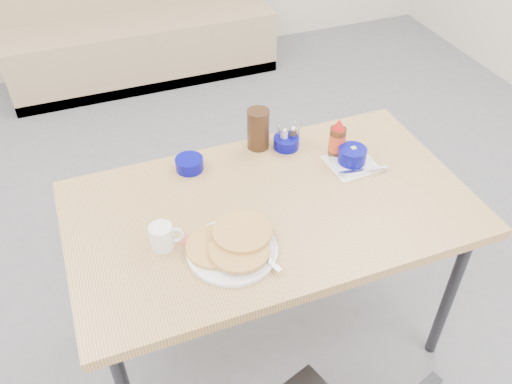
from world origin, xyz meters
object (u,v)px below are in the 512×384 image
object	(u,v)px
booth_bench	(139,29)
amber_tumbler	(258,129)
creamer_bowl	(189,164)
syrup_bottle	(337,140)
dining_table	(271,218)
pancake_plate	(233,247)
condiment_caddy	(288,138)
grits_setting	(352,158)
coffee_mug	(163,236)
butter_bowl	(286,142)

from	to	relation	value
booth_bench	amber_tumbler	xyz separation A→B (m)	(0.08, -2.19, 0.49)
creamer_bowl	syrup_bottle	size ratio (longest dim) A/B	0.64
dining_table	pancake_plate	xyz separation A→B (m)	(-0.20, -0.16, 0.08)
creamer_bowl	condiment_caddy	distance (m)	0.41
dining_table	creamer_bowl	size ratio (longest dim) A/B	13.33
grits_setting	condiment_caddy	distance (m)	0.26
dining_table	syrup_bottle	size ratio (longest dim) A/B	8.50
grits_setting	syrup_bottle	distance (m)	0.09
creamer_bowl	syrup_bottle	bearing A→B (deg)	-12.16
coffee_mug	grits_setting	xyz separation A→B (m)	(0.77, 0.16, -0.01)
booth_bench	dining_table	xyz separation A→B (m)	(0.00, -2.53, 0.35)
booth_bench	syrup_bottle	distance (m)	2.43
pancake_plate	butter_bowl	xyz separation A→B (m)	(0.38, 0.45, 0.00)
syrup_bottle	coffee_mug	bearing A→B (deg)	-162.16
dining_table	creamer_bowl	world-z (taller)	creamer_bowl
creamer_bowl	grits_setting	bearing A→B (deg)	-18.24
booth_bench	creamer_bowl	world-z (taller)	booth_bench
butter_bowl	coffee_mug	bearing A→B (deg)	-148.48
pancake_plate	creamer_bowl	world-z (taller)	pancake_plate
booth_bench	syrup_bottle	bearing A→B (deg)	-81.73
condiment_caddy	butter_bowl	bearing A→B (deg)	-154.87
syrup_bottle	grits_setting	bearing A→B (deg)	-67.72
creamer_bowl	condiment_caddy	size ratio (longest dim) A/B	1.03
butter_bowl	amber_tumbler	size ratio (longest dim) A/B	0.62
dining_table	coffee_mug	bearing A→B (deg)	-171.52
amber_tumbler	pancake_plate	bearing A→B (deg)	-119.26
booth_bench	grits_setting	size ratio (longest dim) A/B	9.45
dining_table	grits_setting	world-z (taller)	grits_setting
dining_table	syrup_bottle	xyz separation A→B (m)	(0.34, 0.18, 0.13)
grits_setting	coffee_mug	bearing A→B (deg)	-167.89
dining_table	butter_bowl	bearing A→B (deg)	58.08
coffee_mug	syrup_bottle	bearing A→B (deg)	17.84
creamer_bowl	butter_bowl	distance (m)	0.39
grits_setting	butter_bowl	bearing A→B (deg)	134.65
booth_bench	coffee_mug	bearing A→B (deg)	-98.64
dining_table	syrup_bottle	world-z (taller)	syrup_bottle
butter_bowl	condiment_caddy	xyz separation A→B (m)	(0.01, 0.01, 0.01)
coffee_mug	syrup_bottle	size ratio (longest dim) A/B	0.67
syrup_bottle	amber_tumbler	bearing A→B (deg)	148.07
grits_setting	dining_table	bearing A→B (deg)	-164.16
creamer_bowl	dining_table	bearing A→B (deg)	-54.84
creamer_bowl	coffee_mug	bearing A→B (deg)	-117.41
coffee_mug	grits_setting	bearing A→B (deg)	12.11
pancake_plate	amber_tumbler	distance (m)	0.57
grits_setting	amber_tumbler	distance (m)	0.38
booth_bench	condiment_caddy	bearing A→B (deg)	-84.99
dining_table	condiment_caddy	world-z (taller)	condiment_caddy
pancake_plate	grits_setting	size ratio (longest dim) A/B	1.43
booth_bench	pancake_plate	size ratio (longest dim) A/B	6.62
coffee_mug	butter_bowl	xyz separation A→B (m)	(0.58, 0.35, -0.02)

